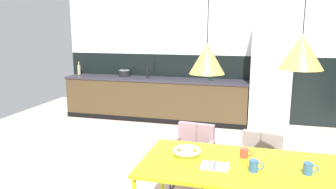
# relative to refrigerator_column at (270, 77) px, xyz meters

# --- Properties ---
(back_wall_splashback_dark) EXTENTS (6.91, 0.12, 1.37)m
(back_wall_splashback_dark) POSITION_rel_refrigerator_column_xyz_m (-0.95, 0.36, -0.32)
(back_wall_splashback_dark) COLOR black
(back_wall_splashback_dark) RESTS_ON ground
(back_wall_panel_upper) EXTENTS (6.91, 0.12, 1.37)m
(back_wall_panel_upper) POSITION_rel_refrigerator_column_xyz_m (-0.95, 0.36, 1.05)
(back_wall_panel_upper) COLOR silver
(back_wall_panel_upper) RESTS_ON back_wall_splashback_dark
(kitchen_counter) EXTENTS (3.90, 0.63, 0.89)m
(kitchen_counter) POSITION_rel_refrigerator_column_xyz_m (-2.33, -0.00, -0.56)
(kitchen_counter) COLOR #44341F
(kitchen_counter) RESTS_ON ground
(refrigerator_column) EXTENTS (0.74, 0.60, 2.01)m
(refrigerator_column) POSITION_rel_refrigerator_column_xyz_m (0.00, 0.00, 0.00)
(refrigerator_column) COLOR silver
(refrigerator_column) RESTS_ON ground
(dining_table) EXTENTS (1.90, 0.95, 0.72)m
(dining_table) POSITION_rel_refrigerator_column_xyz_m (-0.33, -3.67, -0.32)
(dining_table) COLOR yellow
(dining_table) RESTS_ON ground
(armchair_facing_counter) EXTENTS (0.56, 0.54, 0.74)m
(armchair_facing_counter) POSITION_rel_refrigerator_column_xyz_m (-0.19, -2.82, -0.53)
(armchair_facing_counter) COLOR gray
(armchair_facing_counter) RESTS_ON ground
(armchair_far_side) EXTENTS (0.53, 0.52, 0.76)m
(armchair_far_side) POSITION_rel_refrigerator_column_xyz_m (-0.98, -2.75, -0.51)
(armchair_far_side) COLOR gray
(armchair_far_side) RESTS_ON ground
(fruit_bowl) EXTENTS (0.27, 0.27, 0.07)m
(fruit_bowl) POSITION_rel_refrigerator_column_xyz_m (-0.89, -3.58, -0.24)
(fruit_bowl) COLOR silver
(fruit_bowl) RESTS_ON dining_table
(open_book) EXTENTS (0.25, 0.19, 0.02)m
(open_book) POSITION_rel_refrigerator_column_xyz_m (-0.60, -3.78, -0.27)
(open_book) COLOR white
(open_book) RESTS_ON dining_table
(mug_white_ceramic) EXTENTS (0.12, 0.08, 0.10)m
(mug_white_ceramic) POSITION_rel_refrigerator_column_xyz_m (0.17, -3.73, -0.23)
(mug_white_ceramic) COLOR #335B93
(mug_white_ceramic) RESTS_ON dining_table
(mug_dark_espresso) EXTENTS (0.12, 0.08, 0.09)m
(mug_dark_espresso) POSITION_rel_refrigerator_column_xyz_m (-0.35, -3.50, -0.23)
(mug_dark_espresso) COLOR #B23D33
(mug_dark_espresso) RESTS_ON dining_table
(mug_glass_clear) EXTENTS (0.13, 0.08, 0.10)m
(mug_glass_clear) POSITION_rel_refrigerator_column_xyz_m (-0.27, -3.79, -0.23)
(mug_glass_clear) COLOR #335B93
(mug_glass_clear) RESTS_ON dining_table
(cooking_pot) EXTENTS (0.24, 0.24, 0.17)m
(cooking_pot) POSITION_rel_refrigerator_column_xyz_m (-3.05, 0.10, -0.04)
(cooking_pot) COLOR black
(cooking_pot) RESTS_ON kitchen_counter
(bottle_oil_tall) EXTENTS (0.06, 0.06, 0.26)m
(bottle_oil_tall) POSITION_rel_refrigerator_column_xyz_m (-1.14, -0.02, -0.01)
(bottle_oil_tall) COLOR #0F3319
(bottle_oil_tall) RESTS_ON kitchen_counter
(bottle_spice_small) EXTENTS (0.06, 0.06, 0.32)m
(bottle_spice_small) POSITION_rel_refrigerator_column_xyz_m (-2.50, 0.05, 0.02)
(bottle_spice_small) COLOR black
(bottle_spice_small) RESTS_ON kitchen_counter
(bottle_wine_green) EXTENTS (0.07, 0.07, 0.30)m
(bottle_wine_green) POSITION_rel_refrigerator_column_xyz_m (-4.16, 0.12, -0.00)
(bottle_wine_green) COLOR tan
(bottle_wine_green) RESTS_ON kitchen_counter
(pendant_lamp_over_table_near) EXTENTS (0.31, 0.31, 1.16)m
(pendant_lamp_over_table_near) POSITION_rel_refrigerator_column_xyz_m (-0.71, -3.66, 0.67)
(pendant_lamp_over_table_near) COLOR black
(pendant_lamp_over_table_far) EXTENTS (0.35, 0.35, 1.09)m
(pendant_lamp_over_table_far) POSITION_rel_refrigerator_column_xyz_m (0.05, -3.69, 0.74)
(pendant_lamp_over_table_far) COLOR black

